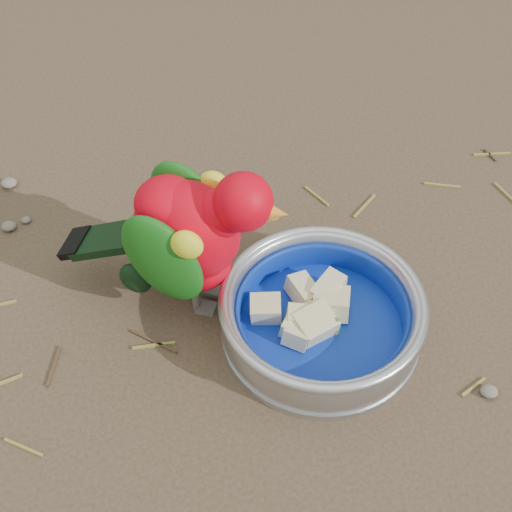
{
  "coord_description": "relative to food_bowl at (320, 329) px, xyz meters",
  "views": [
    {
      "loc": [
        -0.01,
        -0.4,
        0.65
      ],
      "look_at": [
        0.01,
        0.12,
        0.08
      ],
      "focal_mm": 50.0,
      "sensor_mm": 36.0,
      "label": 1
    }
  ],
  "objects": [
    {
      "name": "ground",
      "position": [
        -0.08,
        -0.07,
        -0.01
      ],
      "size": [
        60.0,
        60.0,
        0.0
      ],
      "primitive_type": "plane",
      "color": "#4F3D2C"
    },
    {
      "name": "food_bowl",
      "position": [
        0.0,
        0.0,
        0.0
      ],
      "size": [
        0.22,
        0.22,
        0.02
      ],
      "primitive_type": "cylinder",
      "color": "#B2B2BA",
      "rests_on": "ground"
    },
    {
      "name": "bowl_wall",
      "position": [
        0.0,
        0.0,
        0.03
      ],
      "size": [
        0.22,
        0.22,
        0.04
      ],
      "primitive_type": null,
      "color": "#B2B2BA",
      "rests_on": "food_bowl"
    },
    {
      "name": "fruit_wedges",
      "position": [
        0.0,
        0.0,
        0.02
      ],
      "size": [
        0.13,
        0.13,
        0.03
      ],
      "primitive_type": null,
      "color": "beige",
      "rests_on": "food_bowl"
    },
    {
      "name": "lory_parrot",
      "position": [
        -0.14,
        0.06,
        0.09
      ],
      "size": [
        0.26,
        0.18,
        0.19
      ],
      "primitive_type": null,
      "rotation": [
        0.0,
        0.0,
        -1.88
      ],
      "color": "red",
      "rests_on": "ground"
    },
    {
      "name": "ground_debris",
      "position": [
        -0.03,
        -0.01,
        -0.01
      ],
      "size": [
        0.9,
        0.8,
        0.01
      ],
      "primitive_type": null,
      "color": "olive",
      "rests_on": "ground"
    }
  ]
}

